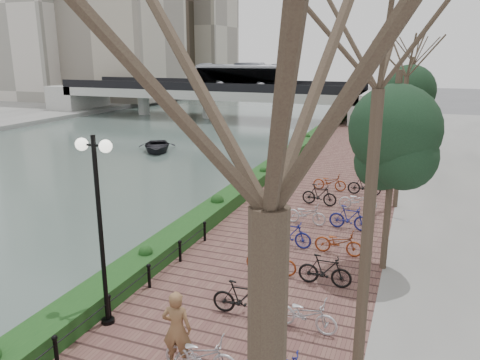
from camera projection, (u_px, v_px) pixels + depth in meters
The scene contains 11 objects.
river_water at pixel (107, 148), 38.23m from camera, with size 30.00×130.00×0.02m, color #475854.
promenade at pixel (317, 194), 24.84m from camera, with size 8.00×75.00×0.50m, color brown.
hedge at pixel (271, 168), 28.12m from camera, with size 1.10×56.00×0.60m, color #163D16.
chain_fence at pixel (85, 329), 11.61m from camera, with size 0.10×14.10×0.70m.
lamppost at pixel (97, 192), 11.58m from camera, with size 1.02×0.32×5.08m.
pedestrian at pixel (177, 329), 10.57m from camera, with size 0.68×0.45×1.88m, color brown.
bicycle_parking at pixel (314, 237), 17.12m from camera, with size 2.40×17.32×1.00m.
street_trees at pixel (397, 154), 18.22m from camera, with size 3.20×37.12×6.80m.
bridge at pixel (215, 90), 55.08m from camera, with size 36.00×10.77×6.50m.
boat at pixel (157, 146), 36.78m from camera, with size 2.97×4.16×0.86m, color black.
far_buildings at pixel (117, 2), 80.13m from camera, with size 35.00×38.00×38.00m.
Camera 1 is at (8.67, -6.18, 7.46)m, focal length 35.00 mm.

